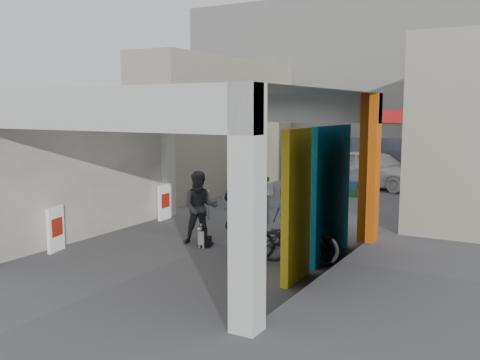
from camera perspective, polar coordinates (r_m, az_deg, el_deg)
The scene contains 21 objects.
ground at distance 12.65m, azimuth -2.47°, elevation -6.77°, with size 90.00×90.00×0.00m, color #515256.
arcade_canopy at distance 11.30m, azimuth -2.42°, elevation 3.33°, with size 6.40×6.45×6.40m.
far_building at distance 25.24m, azimuth 14.77°, elevation 9.34°, with size 18.00×4.08×8.00m.
plaza_bldg_left at distance 21.01m, azimuth -2.09°, elevation 5.90°, with size 2.00×9.00×5.00m, color #A79D8A.
plaza_bldg_right at distance 18.01m, azimuth 23.20°, elevation 4.98°, with size 2.00×9.00×5.00m, color #A79D8A.
bollard_left at distance 15.27m, azimuth -3.45°, elevation -2.69°, with size 0.09×0.09×0.82m, color #919398.
bollard_center at distance 14.74m, azimuth 2.95°, elevation -3.08°, with size 0.09×0.09×0.81m, color #919398.
bollard_right at distance 14.00m, azimuth 8.23°, elevation -3.66°, with size 0.09×0.09×0.84m, color #919398.
advert_board_near at distance 12.54m, azimuth -19.06°, elevation -4.95°, with size 0.21×0.55×1.00m.
advert_board_far at distance 15.35m, azimuth -8.07°, elevation -2.33°, with size 0.13×0.55×1.00m.
cafe_set at distance 16.99m, azimuth 0.87°, elevation -2.05°, with size 1.32×1.06×0.80m.
produce_stand at distance 19.12m, azimuth 1.55°, elevation -0.96°, with size 1.07×0.58×0.71m.
crate_stack at distance 19.60m, azimuth 11.72°, elevation -0.91°, with size 0.51×0.43×0.56m.
border_collie at distance 12.28m, azimuth -3.85°, elevation -6.08°, with size 0.22×0.43×0.60m.
man_with_dog at distance 11.39m, azimuth -0.16°, elevation -3.45°, with size 0.70×0.46×1.92m, color black.
man_back_turned at distance 12.50m, azimuth -4.26°, elevation -2.96°, with size 0.83×0.65×1.71m, color #373639.
man_elderly at distance 12.66m, azimuth 5.14°, elevation -3.41°, with size 0.71×0.46×1.46m, color #4F719A.
man_crates at distance 19.89m, azimuth 9.22°, elevation 1.26°, with size 1.13×0.47×1.92m, color black.
bicycle_front at distance 11.17m, azimuth 5.18°, elevation -6.32°, with size 0.61×1.75×0.92m, color black.
bicycle_rear at distance 10.98m, azimuth 6.15°, elevation -6.32°, with size 0.48×1.70×1.02m, color black.
white_van at distance 21.98m, azimuth 14.11°, elevation 1.19°, with size 1.78×4.43×1.51m, color white.
Camera 1 is at (6.50, -10.39, 3.16)m, focal length 40.00 mm.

